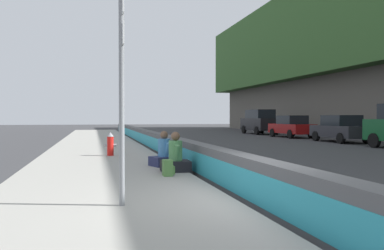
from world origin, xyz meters
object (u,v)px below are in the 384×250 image
Objects in this scene: seated_person_middle at (164,155)px; parked_car_midline at (291,126)px; backpack at (168,168)px; parked_car_fourth at (340,129)px; route_sign_post at (122,79)px; fire_hydrant at (110,144)px; seated_person_foreground at (175,159)px; parked_car_far at (260,121)px.

parked_car_midline reaches higher than seated_person_middle.
backpack is 18.31m from parked_car_fourth.
parked_car_midline is at bearing -35.40° from backpack.
route_sign_post is at bearing 162.67° from seated_person_middle.
seated_person_foreground reaches higher than fire_hydrant.
route_sign_post is 21.44m from parked_car_fourth.
fire_hydrant is at bearing 11.75° from backpack.
parked_car_far is (19.36, -14.47, 0.60)m from fire_hydrant.
backpack is at bearing 155.50° from seated_person_foreground.
backpack is (-0.76, 0.35, -0.14)m from seated_person_foreground.
seated_person_middle is (-3.58, -1.42, -0.12)m from fire_hydrant.
backpack is (-5.60, -1.16, -0.25)m from fire_hydrant.
seated_person_middle is at bearing 141.98° from parked_car_midline.
parked_car_midline is (17.81, -12.85, 0.39)m from seated_person_foreground.
parked_car_fourth reaches higher than seated_person_middle.
backpack is at bearing -168.25° from fire_hydrant.
seated_person_foreground is (-4.84, -1.51, -0.12)m from fire_hydrant.
route_sign_post reaches higher than parked_car_far.
seated_person_foreground is at bearing -24.50° from backpack.
route_sign_post is at bearing 156.56° from backpack.
parked_car_midline reaches higher than seated_person_foreground.
route_sign_post is 3.39× the size of seated_person_foreground.
route_sign_post is at bearing 156.35° from seated_person_foreground.
route_sign_post is 4.52m from seated_person_foreground.
route_sign_post reaches higher than fire_hydrant.
parked_car_midline is at bearing -35.82° from seated_person_foreground.
parked_car_far reaches higher than backpack.
seated_person_middle is (1.25, 0.09, -0.01)m from seated_person_foreground.
parked_car_midline reaches higher than backpack.
route_sign_post reaches higher than backpack.
route_sign_post is at bearing 136.62° from parked_car_fourth.
fire_hydrant is 16.09m from parked_car_fourth.
seated_person_foreground is at bearing -23.65° from route_sign_post.
fire_hydrant is 0.83× the size of seated_person_foreground.
seated_person_middle is at bearing 4.11° from seated_person_foreground.
parked_car_far is at bearing -28.05° from backpack.
parked_car_far is at bearing -29.62° from seated_person_middle.
route_sign_post is 8.81m from fire_hydrant.
route_sign_post is at bearing 178.93° from fire_hydrant.
seated_person_middle is 0.23× the size of parked_car_fourth.
parked_car_fourth is 12.47m from parked_car_far.
route_sign_post is 26.09m from parked_car_midline.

